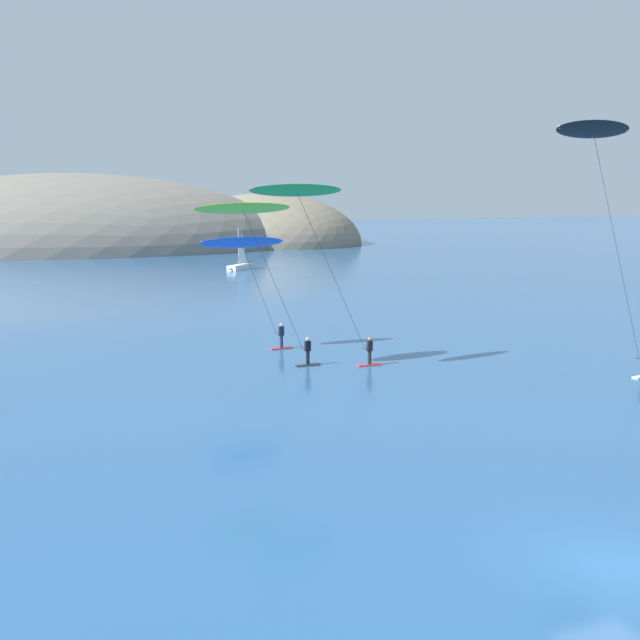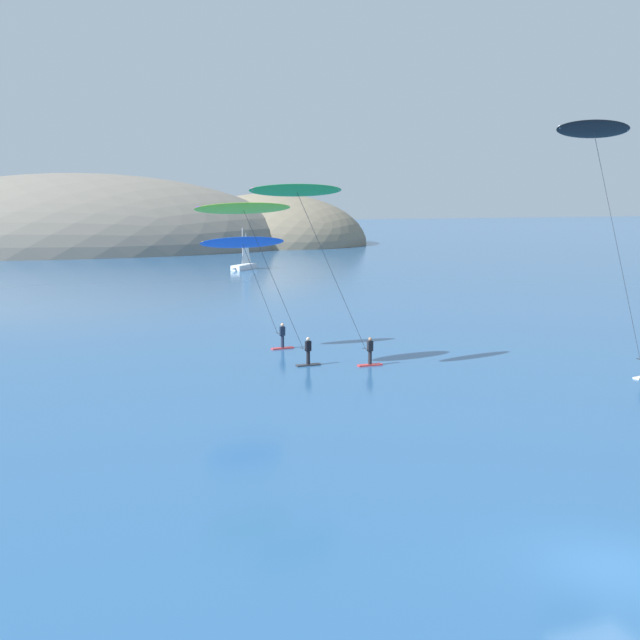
% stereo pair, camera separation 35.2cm
% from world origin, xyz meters
% --- Properties ---
extents(ground_plane, '(600.00, 600.00, 0.00)m').
position_xyz_m(ground_plane, '(0.00, 0.00, 0.00)').
color(ground_plane, '#285689').
extents(headland_island, '(119.32, 59.27, 30.97)m').
position_xyz_m(headland_island, '(-9.10, 143.84, 0.00)').
color(headland_island, '#6B6656').
rests_on(headland_island, ground).
extents(sailboat_far, '(4.91, 4.87, 5.70)m').
position_xyz_m(sailboat_far, '(13.68, 89.38, 0.64)').
color(sailboat_far, white).
rests_on(sailboat_far, ground).
extents(kitesurfer_black, '(7.26, 1.42, 13.88)m').
position_xyz_m(kitesurfer_black, '(13.67, 18.05, 12.25)').
color(kitesurfer_black, silver).
rests_on(kitesurfer_black, ground).
extents(kitesurfer_blue, '(6.24, 1.59, 7.54)m').
position_xyz_m(kitesurfer_blue, '(-1.16, 33.01, 6.59)').
color(kitesurfer_blue, red).
rests_on(kitesurfer_blue, ground).
extents(kitesurfer_green, '(8.69, 2.55, 10.71)m').
position_xyz_m(kitesurfer_green, '(0.03, 25.20, 9.45)').
color(kitesurfer_green, red).
rests_on(kitesurfer_green, ground).
extents(kitesurfer_lime, '(7.85, 2.79, 9.72)m').
position_xyz_m(kitesurfer_lime, '(-2.70, 26.79, 8.78)').
color(kitesurfer_lime, '#2D2D33').
rests_on(kitesurfer_lime, ground).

